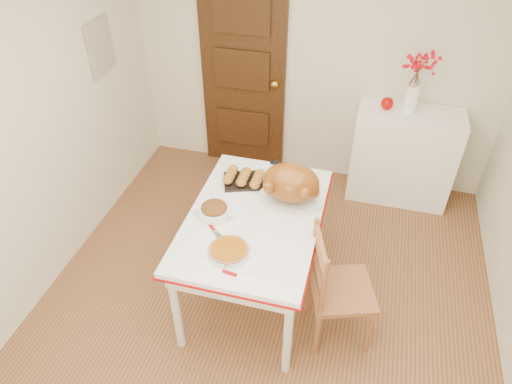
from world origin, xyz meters
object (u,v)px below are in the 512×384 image
(sideboard, at_px, (402,156))
(chair_oak, at_px, (342,288))
(kitchen_table, at_px, (254,256))
(turkey_platter, at_px, (291,185))
(pumpkin_pie, at_px, (229,250))

(sideboard, relative_size, chair_oak, 0.98)
(kitchen_table, distance_m, turkey_platter, 0.64)
(chair_oak, xyz_separation_m, turkey_platter, (-0.47, 0.43, 0.49))
(kitchen_table, height_order, turkey_platter, turkey_platter)
(pumpkin_pie, bearing_deg, kitchen_table, 80.49)
(chair_oak, xyz_separation_m, pumpkin_pie, (-0.75, -0.19, 0.37))
(kitchen_table, bearing_deg, pumpkin_pie, -99.51)
(kitchen_table, bearing_deg, sideboard, 56.46)
(kitchen_table, bearing_deg, chair_oak, -16.08)
(pumpkin_pie, bearing_deg, turkey_platter, 66.06)
(chair_oak, bearing_deg, turkey_platter, 29.28)
(kitchen_table, distance_m, chair_oak, 0.71)
(kitchen_table, bearing_deg, turkey_platter, 47.85)
(kitchen_table, xyz_separation_m, pumpkin_pie, (-0.06, -0.39, 0.44))
(sideboard, relative_size, pumpkin_pie, 3.56)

